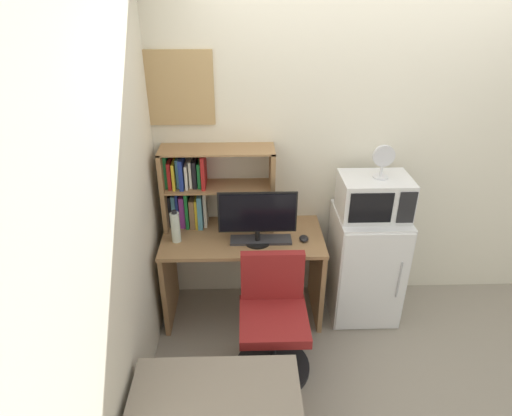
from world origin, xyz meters
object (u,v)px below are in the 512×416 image
Objects in this scene: hutch_bookshelf at (201,187)px; keyboard at (261,240)px; mini_fridge at (365,264)px; wall_corkboard at (174,88)px; monitor at (257,215)px; desk_chair at (273,324)px; microwave at (374,196)px; desk_fan at (383,160)px; water_bottle at (175,227)px; computer_mouse at (304,238)px.

hutch_bookshelf is 1.86× the size of keyboard.
mini_fridge reaches higher than keyboard.
monitor is at bearing -33.85° from wall_corkboard.
keyboard is 0.61m from desk_chair.
mini_fridge is at bearing 7.16° from monitor.
microwave is at bearing 6.68° from keyboard.
monitor is at bearing -173.20° from desk_fan.
desk_chair is (-0.79, -0.56, -0.97)m from desk_fan.
monitor is 1.02× the size of wall_corkboard.
water_bottle is at bearing -177.00° from microwave.
mini_fridge is (1.46, 0.07, -0.41)m from water_bottle.
monitor is at bearing -172.84° from mini_fridge.
computer_mouse is 0.60m from microwave.
monitor is 6.34× the size of computer_mouse.
hutch_bookshelf is 1.49× the size of monitor.
mini_fridge is 1.06× the size of desk_chair.
desk_chair is at bearing -143.37° from microwave.
microwave is 0.91× the size of wall_corkboard.
water_bottle is 0.30× the size of desk_chair.
hutch_bookshelf is 1.29m from microwave.
wall_corkboard is (-1.43, 0.28, 1.33)m from mini_fridge.
water_bottle is 0.98m from desk_chair.
desk_fan is 0.44× the size of wall_corkboard.
monitor is 0.96m from desk_fan.
hutch_bookshelf is at bearing 149.43° from keyboard.
computer_mouse is 0.95m from water_bottle.
mini_fridge is 1.97m from wall_corkboard.
desk_fan is at bearing -5.47° from mini_fridge.
wall_corkboard is at bearing 169.16° from desk_fan.
wall_corkboard reaches higher than monitor.
computer_mouse is at bearing 61.90° from desk_chair.
desk_fan is at bearing -10.84° from wall_corkboard.
microwave is at bearing -10.81° from wall_corkboard.
desk_fan is 0.29× the size of desk_chair.
keyboard is 1.25m from wall_corkboard.
microwave reaches higher than computer_mouse.
mini_fridge reaches higher than computer_mouse.
wall_corkboard reaches higher than computer_mouse.
computer_mouse reaches higher than keyboard.
microwave is 1.63m from wall_corkboard.
desk_fan is at bearing -12.16° from microwave.
water_bottle is 1.03× the size of desk_fan.
monitor is at bearing -153.16° from keyboard.
mini_fridge is (0.51, 0.09, -0.31)m from computer_mouse.
computer_mouse is (0.34, 0.01, -0.21)m from monitor.
hutch_bookshelf is at bearing -35.05° from wall_corkboard.
monitor reaches higher than water_bottle.
keyboard is at bearing 98.04° from desk_chair.
water_bottle is (-0.18, -0.24, -0.20)m from hutch_bookshelf.
hutch_bookshelf is 3.31× the size of water_bottle.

